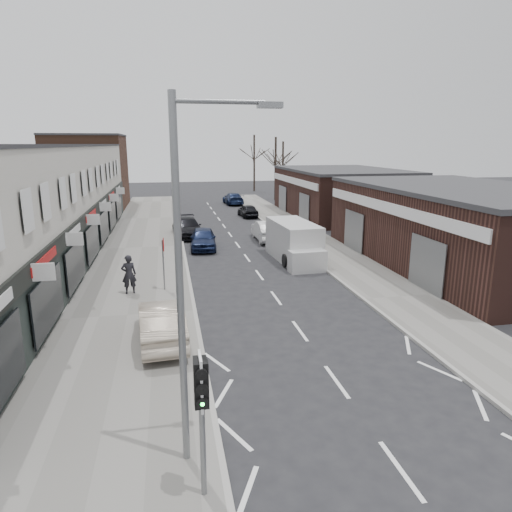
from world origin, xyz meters
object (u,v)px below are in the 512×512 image
warning_sign (164,248)px  parked_car_right_c (233,199)px  parked_car_right_a (267,230)px  parked_car_right_b (248,211)px  parked_car_left_a (203,238)px  sedan_on_pavement (161,322)px  white_van (294,242)px  street_lamp (188,268)px  parked_car_left_b (187,227)px  traffic_light (201,394)px  pedestrian (129,274)px

warning_sign → parked_car_right_c: warning_sign is taller
parked_car_right_a → parked_car_right_b: 11.61m
parked_car_left_a → parked_car_right_a: (4.94, 1.94, 0.04)m
parked_car_right_b → parked_car_right_c: parked_car_right_c is taller
warning_sign → sedan_on_pavement: 6.33m
warning_sign → white_van: bearing=31.8°
parked_car_left_a → parked_car_right_a: size_ratio=0.92×
street_lamp → white_van: bearing=67.5°
parked_car_left_b → parked_car_right_b: 10.98m
street_lamp → parked_car_right_b: 36.57m
street_lamp → warning_sign: street_lamp is taller
sedan_on_pavement → parked_car_right_a: bearing=-118.2°
warning_sign → parked_car_right_b: warning_sign is taller
traffic_light → parked_car_left_b: bearing=87.9°
parked_car_left_a → parked_car_right_a: parked_car_right_a is taller
pedestrian → parked_car_right_c: bearing=-114.9°
parked_car_left_b → parked_car_right_a: bearing=-29.8°
white_van → warning_sign: bearing=-151.4°
traffic_light → parked_car_right_c: 47.44m
white_van → parked_car_right_a: bearing=90.5°
traffic_light → warning_sign: (-0.76, 14.02, -0.21)m
parked_car_left_a → parked_car_right_a: 5.31m
street_lamp → sedan_on_pavement: size_ratio=1.80×
traffic_light → warning_sign: size_ratio=1.15×
pedestrian → parked_car_right_b: bearing=-121.6°
white_van → parked_car_left_a: bearing=138.1°
parked_car_right_b → parked_car_right_c: size_ratio=0.78×
traffic_light → sedan_on_pavement: (-0.89, 7.83, -1.56)m
sedan_on_pavement → parked_car_left_b: sedan_on_pavement is taller
street_lamp → pedestrian: size_ratio=4.19×
traffic_light → parked_car_left_b: traffic_light is taller
white_van → parked_car_left_b: bearing=121.7°
traffic_light → sedan_on_pavement: size_ratio=0.70×
warning_sign → parked_car_right_c: bearing=76.1°
traffic_light → sedan_on_pavement: traffic_light is taller
traffic_light → street_lamp: street_lamp is taller
parked_car_right_c → white_van: bearing=86.5°
pedestrian → parked_car_left_b: (3.44, 14.16, -0.34)m
street_lamp → pedestrian: 13.19m
sedan_on_pavement → pedestrian: size_ratio=2.33×
parked_car_left_a → parked_car_right_c: size_ratio=0.89×
white_van → parked_car_left_b: size_ratio=1.24×
warning_sign → parked_car_left_b: size_ratio=0.54×
parked_car_left_a → parked_car_right_a: bearing=25.8°
warning_sign → parked_car_left_a: size_ratio=0.63×
parked_car_left_a → traffic_light: bearing=-90.2°
traffic_light → white_van: (7.22, 18.95, -1.28)m
sedan_on_pavement → parked_car_left_a: bearing=-104.4°
warning_sign → parked_car_right_c: 33.84m
parked_car_left_b → parked_car_right_c: parked_car_left_b is taller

